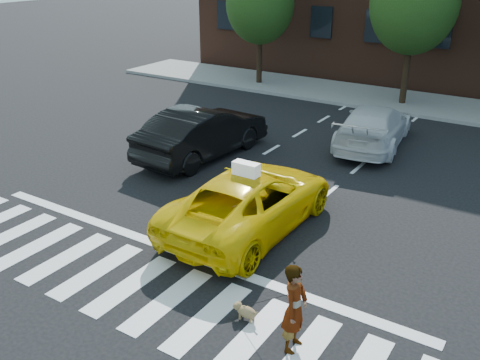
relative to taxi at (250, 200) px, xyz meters
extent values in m
plane|color=black|center=(-0.75, -3.54, -0.75)|extent=(120.00, 120.00, 0.00)
cube|color=silver|center=(-0.75, -3.54, -0.74)|extent=(13.00, 2.40, 0.01)
cube|color=silver|center=(-0.75, -1.94, -0.74)|extent=(12.00, 0.30, 0.01)
cube|color=slate|center=(-0.75, 13.96, -0.67)|extent=(30.00, 4.00, 0.15)
cylinder|color=black|center=(-7.75, 13.46, 0.88)|extent=(0.28, 0.28, 3.25)
ellipsoid|color=#17360E|center=(-7.75, 13.46, 3.28)|extent=(3.38, 3.38, 3.89)
cylinder|color=black|center=(-0.25, 13.46, 1.03)|extent=(0.28, 0.28, 3.55)
ellipsoid|color=#17360E|center=(-0.25, 13.46, 3.65)|extent=(3.69, 3.69, 4.25)
imported|color=#E8BF04|center=(0.00, 0.00, 0.00)|extent=(2.50, 5.40, 1.50)
imported|color=black|center=(-4.00, 3.46, 0.10)|extent=(2.14, 5.28, 1.70)
imported|color=silver|center=(0.47, 7.59, -0.01)|extent=(2.74, 5.33, 1.48)
imported|color=#999999|center=(3.00, -3.41, 0.09)|extent=(0.45, 0.64, 1.68)
ellipsoid|color=olive|center=(1.90, -3.20, -0.57)|extent=(0.41, 0.22, 0.23)
sphere|color=olive|center=(1.70, -3.20, -0.51)|extent=(0.17, 0.17, 0.17)
sphere|color=olive|center=(1.63, -3.20, -0.54)|extent=(0.08, 0.08, 0.08)
cylinder|color=olive|center=(2.10, -3.20, -0.51)|extent=(0.12, 0.04, 0.10)
sphere|color=olive|center=(1.70, -3.14, -0.46)|extent=(0.06, 0.06, 0.06)
sphere|color=olive|center=(1.70, -3.25, -0.46)|extent=(0.06, 0.06, 0.06)
cylinder|color=olive|center=(1.78, -3.25, -0.69)|extent=(0.04, 0.04, 0.11)
cylinder|color=olive|center=(1.78, -3.15, -0.69)|extent=(0.04, 0.04, 0.11)
cylinder|color=olive|center=(2.02, -3.25, -0.69)|extent=(0.04, 0.04, 0.11)
cylinder|color=olive|center=(2.02, -3.15, -0.69)|extent=(0.04, 0.04, 0.11)
cube|color=white|center=(0.00, -0.20, 0.91)|extent=(0.65, 0.28, 0.32)
camera|label=1|loc=(6.26, -10.23, 5.71)|focal=40.00mm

